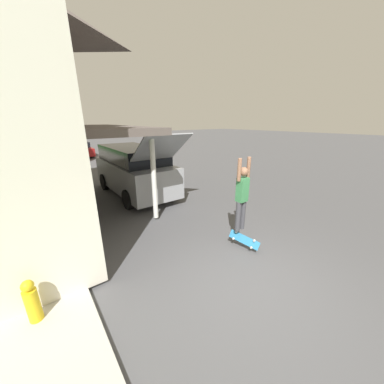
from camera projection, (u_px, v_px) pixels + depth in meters
name	position (u px, v px, depth m)	size (l,w,h in m)	color
ground_plane	(248.00, 281.00, 4.42)	(120.00, 120.00, 0.00)	#49494C
sidewalk	(27.00, 222.00, 6.88)	(1.80, 80.00, 0.10)	#ADA89E
suv_parked	(134.00, 170.00, 9.39)	(2.10, 5.58, 2.78)	gray
car_down_street	(78.00, 149.00, 19.70)	(1.99, 4.52, 1.32)	maroon
skateboarder	(242.00, 195.00, 5.13)	(0.41, 0.21, 1.82)	#38383D
skateboard	(244.00, 240.00, 5.41)	(0.36, 0.75, 0.34)	#236B99
fire_hydrant	(32.00, 301.00, 3.36)	(0.20, 0.20, 0.76)	gold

